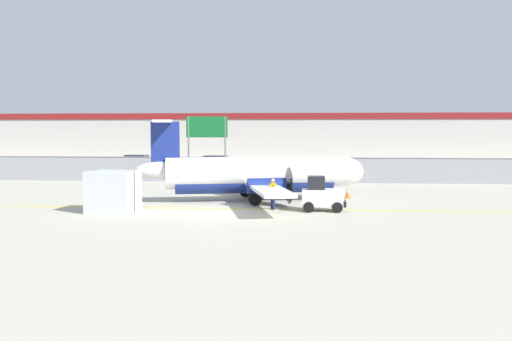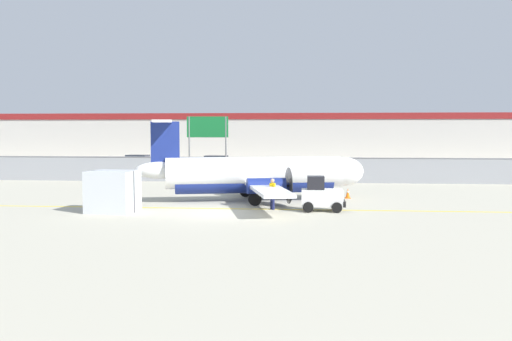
# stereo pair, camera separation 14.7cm
# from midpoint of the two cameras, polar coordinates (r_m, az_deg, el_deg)

# --- Properties ---
(ground_plane) EXTENTS (140.00, 140.00, 0.01)m
(ground_plane) POSITION_cam_midpoint_polar(r_m,az_deg,el_deg) (31.65, -3.19, -3.82)
(ground_plane) COLOR #B2AD99
(perimeter_fence) EXTENTS (98.00, 0.10, 2.10)m
(perimeter_fence) POSITION_cam_midpoint_polar(r_m,az_deg,el_deg) (47.34, -0.36, 0.17)
(perimeter_fence) COLOR gray
(perimeter_fence) RESTS_ON ground
(parking_lot_strip) EXTENTS (98.00, 17.00, 0.12)m
(parking_lot_strip) POSITION_cam_midpoint_polar(r_m,az_deg,el_deg) (58.84, 0.73, -0.09)
(parking_lot_strip) COLOR #38383A
(parking_lot_strip) RESTS_ON ground
(background_building) EXTENTS (91.00, 8.10, 6.50)m
(background_building) POSITION_cam_midpoint_polar(r_m,az_deg,el_deg) (77.14, 1.81, 3.28)
(background_building) COLOR beige
(background_building) RESTS_ON ground
(commuter_airplane) EXTENTS (14.02, 15.93, 4.92)m
(commuter_airplane) POSITION_cam_midpoint_polar(r_m,az_deg,el_deg) (34.89, 0.38, -0.44)
(commuter_airplane) COLOR white
(commuter_airplane) RESTS_ON ground
(baggage_tug) EXTENTS (2.34, 1.40, 1.88)m
(baggage_tug) POSITION_cam_midpoint_polar(r_m,az_deg,el_deg) (30.74, 6.67, -2.48)
(baggage_tug) COLOR silver
(baggage_tug) RESTS_ON ground
(ground_crew_worker) EXTENTS (0.46, 0.53, 1.70)m
(ground_crew_worker) POSITION_cam_midpoint_polar(r_m,az_deg,el_deg) (31.18, 1.79, -2.18)
(ground_crew_worker) COLOR #191E4C
(ground_crew_worker) RESTS_ON ground
(cargo_container) EXTENTS (2.61, 2.26, 2.20)m
(cargo_container) POSITION_cam_midpoint_polar(r_m,az_deg,el_deg) (31.05, -14.01, -2.05)
(cargo_container) COLOR silver
(cargo_container) RESTS_ON ground
(traffic_cone_near_left) EXTENTS (0.36, 0.36, 0.64)m
(traffic_cone_near_left) POSITION_cam_midpoint_polar(r_m,az_deg,el_deg) (34.47, 8.52, -2.69)
(traffic_cone_near_left) COLOR orange
(traffic_cone_near_left) RESTS_ON ground
(traffic_cone_near_right) EXTENTS (0.36, 0.36, 0.64)m
(traffic_cone_near_right) POSITION_cam_midpoint_polar(r_m,az_deg,el_deg) (36.75, 9.28, -2.28)
(traffic_cone_near_right) COLOR orange
(traffic_cone_near_right) RESTS_ON ground
(parked_car_0) EXTENTS (4.34, 2.30, 1.58)m
(parked_car_0) POSITION_cam_midpoint_polar(r_m,az_deg,el_deg) (61.91, -11.58, 0.81)
(parked_car_0) COLOR red
(parked_car_0) RESTS_ON parking_lot_strip
(parked_car_1) EXTENTS (4.35, 2.34, 1.58)m
(parked_car_1) POSITION_cam_midpoint_polar(r_m,az_deg,el_deg) (59.11, -3.82, 0.73)
(parked_car_1) COLOR #B28C19
(parked_car_1) RESTS_ON parking_lot_strip
(parked_car_2) EXTENTS (4.34, 2.31, 1.58)m
(parked_car_2) POSITION_cam_midpoint_polar(r_m,az_deg,el_deg) (52.35, 4.04, 0.29)
(parked_car_2) COLOR #19662D
(parked_car_2) RESTS_ON parking_lot_strip
(parked_car_3) EXTENTS (4.37, 2.38, 1.58)m
(parked_car_3) POSITION_cam_midpoint_polar(r_m,az_deg,el_deg) (53.70, 14.88, 0.26)
(parked_car_3) COLOR navy
(parked_car_3) RESTS_ON parking_lot_strip
(highway_sign) EXTENTS (3.60, 0.14, 5.50)m
(highway_sign) POSITION_cam_midpoint_polar(r_m,az_deg,el_deg) (49.35, -4.78, 3.83)
(highway_sign) COLOR slate
(highway_sign) RESTS_ON ground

